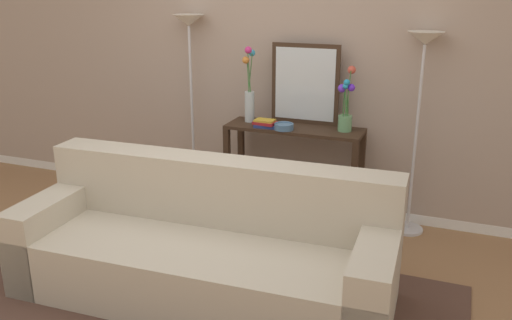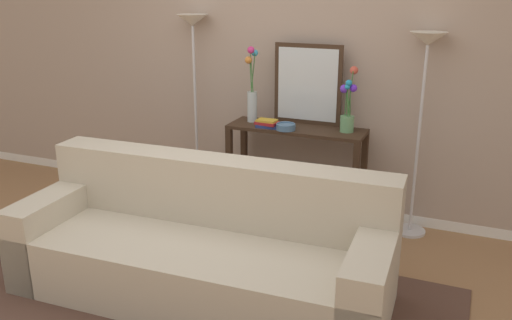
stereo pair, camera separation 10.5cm
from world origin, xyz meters
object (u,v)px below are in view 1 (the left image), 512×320
at_px(wall_mirror, 305,84).
at_px(vase_tall_flowers, 249,93).
at_px(couch, 205,251).
at_px(console_table, 294,158).
at_px(book_row_under_console, 264,209).
at_px(vase_short_flowers, 346,107).
at_px(book_stack, 266,124).
at_px(floor_lamp_right, 422,78).
at_px(floor_lamp_left, 190,57).
at_px(fruit_bowl, 284,126).

xyz_separation_m(wall_mirror, vase_tall_flowers, (-0.46, -0.12, -0.09)).
bearing_deg(couch, console_table, 82.23).
bearing_deg(console_table, book_row_under_console, 180.00).
height_order(couch, vase_short_flowers, vase_short_flowers).
bearing_deg(console_table, book_stack, -157.88).
bearing_deg(floor_lamp_right, couch, -128.06).
distance_m(couch, book_stack, 1.38).
bearing_deg(book_stack, console_table, 22.12).
height_order(couch, floor_lamp_left, floor_lamp_left).
xyz_separation_m(wall_mirror, vase_short_flowers, (0.39, -0.13, -0.14)).
distance_m(couch, fruit_bowl, 1.37).
distance_m(wall_mirror, fruit_bowl, 0.42).
bearing_deg(console_table, fruit_bowl, -116.08).
bearing_deg(vase_tall_flowers, fruit_bowl, -21.98).
bearing_deg(floor_lamp_right, console_table, -172.16).
xyz_separation_m(couch, wall_mirror, (0.22, 1.51, 0.87)).
xyz_separation_m(vase_short_flowers, fruit_bowl, (-0.48, -0.14, -0.17)).
xyz_separation_m(wall_mirror, book_row_under_console, (-0.31, -0.15, -1.13)).
height_order(floor_lamp_right, vase_short_flowers, floor_lamp_right).
bearing_deg(console_table, vase_short_flowers, 3.57).
bearing_deg(couch, wall_mirror, 81.57).
xyz_separation_m(couch, vase_short_flowers, (0.61, 1.38, 0.73)).
xyz_separation_m(floor_lamp_right, vase_short_flowers, (-0.56, -0.11, -0.26)).
bearing_deg(wall_mirror, fruit_bowl, -109.53).
relative_size(floor_lamp_left, vase_tall_flowers, 2.66).
bearing_deg(book_stack, vase_short_flowers, 10.31).
height_order(vase_short_flowers, fruit_bowl, vase_short_flowers).
xyz_separation_m(vase_tall_flowers, fruit_bowl, (0.37, -0.15, -0.22)).
bearing_deg(floor_lamp_left, fruit_bowl, -14.21).
height_order(floor_lamp_left, vase_short_flowers, floor_lamp_left).
bearing_deg(book_row_under_console, couch, -86.43).
relative_size(couch, floor_lamp_right, 1.52).
relative_size(wall_mirror, vase_tall_flowers, 1.04).
xyz_separation_m(couch, vase_tall_flowers, (-0.24, 1.39, 0.79)).
bearing_deg(vase_tall_flowers, floor_lamp_left, 170.71).
bearing_deg(vase_tall_flowers, vase_short_flowers, -0.54).
bearing_deg(book_stack, floor_lamp_left, 164.41).
xyz_separation_m(floor_lamp_left, wall_mirror, (1.08, 0.02, -0.18)).
height_order(console_table, floor_lamp_right, floor_lamp_right).
relative_size(vase_tall_flowers, book_row_under_console, 1.56).
distance_m(vase_tall_flowers, book_row_under_console, 1.06).
relative_size(wall_mirror, book_row_under_console, 1.63).
bearing_deg(vase_short_flowers, wall_mirror, 161.98).
height_order(floor_lamp_left, vase_tall_flowers, floor_lamp_left).
distance_m(fruit_bowl, book_stack, 0.17).
relative_size(floor_lamp_right, vase_tall_flowers, 2.54).
distance_m(floor_lamp_left, wall_mirror, 1.09).
xyz_separation_m(vase_short_flowers, book_stack, (-0.65, -0.12, -0.17)).
bearing_deg(vase_short_flowers, floor_lamp_left, 175.75).
height_order(vase_short_flowers, book_stack, vase_short_flowers).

